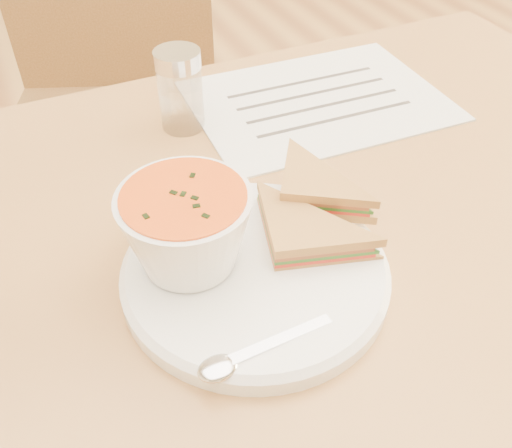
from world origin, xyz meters
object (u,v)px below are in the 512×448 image
condiment_shaker (180,90)px  soup_bowl (187,233)px  dining_table (300,389)px  plate (255,273)px  chair_far (111,129)px

condiment_shaker → soup_bowl: bearing=-107.7°
dining_table → condiment_shaker: condiment_shaker is taller
soup_bowl → plate: bearing=-28.3°
dining_table → condiment_shaker: size_ratio=9.82×
dining_table → plate: plate is taller
chair_far → condiment_shaker: (0.03, -0.44, 0.31)m
dining_table → plate: size_ratio=4.02×
chair_far → condiment_shaker: bearing=115.2°
chair_far → plate: bearing=111.5°
chair_far → soup_bowl: size_ratio=8.41×
dining_table → condiment_shaker: (-0.08, 0.21, 0.43)m
condiment_shaker → chair_far: bearing=93.9°
plate → soup_bowl: bearing=151.7°
soup_bowl → condiment_shaker: 0.26m
chair_far → dining_table: bearing=121.1°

